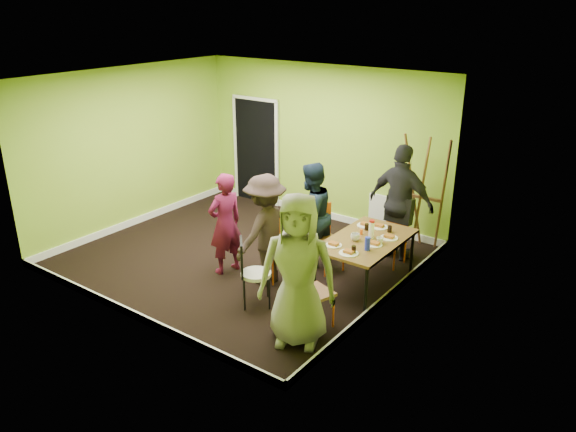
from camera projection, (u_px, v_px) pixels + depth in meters
name	position (u px, v px, depth m)	size (l,w,h in m)	color
ground	(243.00, 257.00, 8.93)	(5.00, 5.00, 0.00)	black
room_walls	(242.00, 197.00, 8.62)	(5.04, 4.54, 2.82)	#8BB32E
dining_table	(366.00, 243.00, 7.74)	(0.90, 1.50, 0.75)	black
chair_left_far	(324.00, 234.00, 8.39)	(0.52, 0.52, 0.99)	#E65A15
chair_left_near	(285.00, 248.00, 7.92)	(0.41, 0.41, 0.97)	#E65A15
chair_back_end	(397.00, 217.00, 8.57)	(0.43, 0.51, 1.03)	#E65A15
chair_front_end	(309.00, 288.00, 6.82)	(0.51, 0.52, 0.99)	#E65A15
chair_bentwood	(251.00, 269.00, 7.38)	(0.51, 0.51, 0.93)	black
easel	(425.00, 196.00, 8.80)	(0.77, 0.72, 1.92)	brown
plate_near_left	(365.00, 225.00, 8.16)	(0.25, 0.25, 0.01)	white
plate_near_right	(334.00, 245.00, 7.51)	(0.22, 0.22, 0.01)	white
plate_far_back	(379.00, 227.00, 8.11)	(0.26, 0.26, 0.01)	white
plate_far_front	(349.00, 253.00, 7.27)	(0.26, 0.26, 0.01)	white
plate_wall_back	(389.00, 238.00, 7.74)	(0.25, 0.25, 0.01)	white
plate_wall_front	(374.00, 245.00, 7.52)	(0.22, 0.22, 0.01)	white
thermos	(371.00, 230.00, 7.71)	(0.08, 0.08, 0.23)	white
blue_bottle	(367.00, 244.00, 7.35)	(0.07, 0.07, 0.18)	#1C27D3
orange_bottle	(361.00, 232.00, 7.86)	(0.04, 0.04, 0.08)	#E65A15
glass_mid	(367.00, 227.00, 8.01)	(0.06, 0.06, 0.09)	black
glass_back	(390.00, 229.00, 7.94)	(0.06, 0.06, 0.09)	black
glass_front	(354.00, 249.00, 7.27)	(0.06, 0.06, 0.10)	black
cup_a	(355.00, 237.00, 7.66)	(0.12, 0.12, 0.10)	white
cup_b	(380.00, 240.00, 7.56)	(0.09, 0.09, 0.09)	white
person_standing	(225.00, 224.00, 8.20)	(0.56, 0.37, 1.54)	#5A0F2E
person_left_far	(311.00, 215.00, 8.42)	(0.78, 0.61, 1.61)	#132030
person_left_near	(265.00, 230.00, 7.86)	(1.04, 0.60, 1.62)	#2D201E
person_back_end	(401.00, 203.00, 8.59)	(1.07, 0.45, 1.83)	black
person_front_end	(298.00, 271.00, 6.42)	(0.91, 0.59, 1.86)	gray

